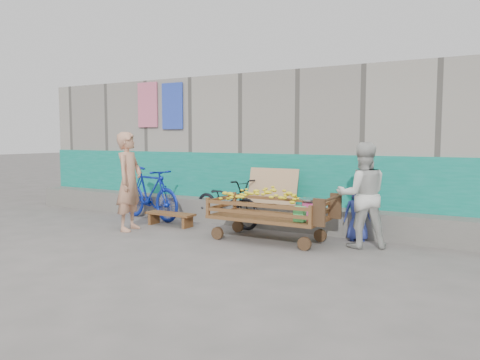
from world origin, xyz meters
The scene contains 9 objects.
ground centered at (0.00, 0.00, 0.00)m, with size 80.00×80.00×0.00m, color #5A5753.
building_wall centered at (0.00, 4.05, 1.47)m, with size 12.00×3.50×3.00m.
banana_cart centered at (0.65, 1.27, 0.60)m, with size 2.07×0.94×0.88m.
bench centered at (-1.55, 1.49, 0.19)m, with size 1.03×0.31×0.26m.
vendor_man centered at (-1.94, 0.79, 0.91)m, with size 0.66×0.44×1.82m, color tan.
woman centered at (2.16, 1.58, 0.82)m, with size 0.80×0.62×1.65m, color silver.
child centered at (1.98, 2.01, 0.46)m, with size 0.45×0.30×0.93m, color #2F3EA0.
bicycle_dark centered at (-0.61, 2.05, 0.46)m, with size 0.61×1.76×0.93m, color black.
bicycle_blue centered at (-2.38, 1.85, 0.55)m, with size 0.52×1.83×1.10m, color #0F259E.
Camera 1 is at (4.09, -5.64, 1.72)m, focal length 35.00 mm.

